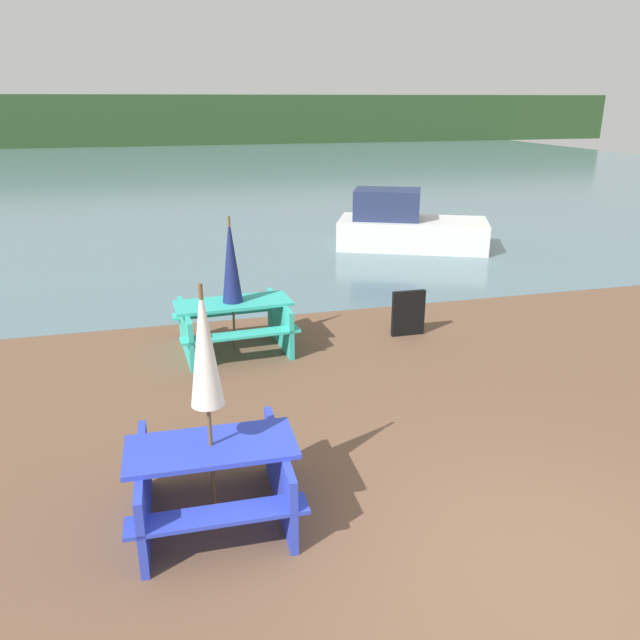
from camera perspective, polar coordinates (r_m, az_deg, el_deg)
ground_plane at (r=5.70m, az=19.65°, el=-21.67°), size 60.00×60.00×0.00m
water at (r=35.65m, az=-10.51°, el=13.36°), size 60.00×50.00×0.00m
far_treeline at (r=55.44m, az=-12.45°, el=17.42°), size 80.00×1.60×4.00m
picnic_table_blue at (r=5.88m, az=-9.77°, el=-13.80°), size 1.53×1.41×0.76m
picnic_table_teal at (r=9.57m, az=-7.88°, el=-0.09°), size 1.81×1.48×0.78m
umbrella_white at (r=5.31m, az=-10.53°, el=-2.52°), size 0.29×0.29×2.25m
umbrella_navy at (r=9.30m, az=-8.15°, el=5.42°), size 0.30×0.30×2.07m
boat at (r=16.39m, az=7.90°, el=8.44°), size 4.10×3.02×1.49m
signboard at (r=10.22m, az=8.07°, el=0.63°), size 0.55×0.08×0.75m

